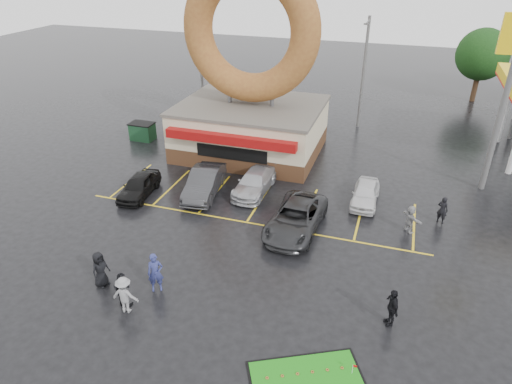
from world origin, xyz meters
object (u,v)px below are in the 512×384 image
(donut_shop, at_px, (250,94))
(car_dgrey, at_px, (204,182))
(person_blue, at_px, (155,273))
(car_grey, at_px, (296,218))
(shell_sign, at_px, (512,73))
(dumpster, at_px, (143,132))
(streetlight_mid, at_px, (364,71))
(car_white, at_px, (365,194))
(car_black, at_px, (139,186))
(putting_green, at_px, (305,374))
(streetlight_left, at_px, (200,61))
(person_cameraman, at_px, (392,307))
(car_silver, at_px, (255,182))

(donut_shop, relative_size, car_dgrey, 2.81)
(person_blue, bearing_deg, car_dgrey, 69.73)
(person_blue, bearing_deg, car_grey, 24.24)
(shell_sign, bearing_deg, dumpster, 178.67)
(person_blue, height_order, dumpster, person_blue)
(streetlight_mid, bearing_deg, shell_sign, -44.73)
(car_dgrey, relative_size, car_white, 1.28)
(shell_sign, xyz_separation_m, car_black, (-20.37, -7.68, -6.71))
(car_dgrey, xyz_separation_m, putting_green, (9.03, -11.48, -0.76))
(streetlight_left, xyz_separation_m, person_cameraman, (18.18, -22.03, -3.91))
(car_white, bearing_deg, person_cameraman, -77.46)
(streetlight_left, bearing_deg, car_silver, -54.27)
(car_black, relative_size, car_dgrey, 0.81)
(car_grey, xyz_separation_m, person_cameraman, (5.38, -5.62, 0.11))
(car_silver, distance_m, car_white, 6.82)
(streetlight_left, distance_m, car_black, 16.35)
(car_white, bearing_deg, dumpster, 165.37)
(car_white, xyz_separation_m, person_blue, (-8.03, -10.97, 0.32))
(car_silver, distance_m, person_blue, 10.34)
(car_black, bearing_deg, donut_shop, 57.82)
(streetlight_left, distance_m, car_grey, 21.20)
(shell_sign, xyz_separation_m, car_silver, (-13.72, -4.99, -6.72))
(shell_sign, relative_size, streetlight_mid, 1.18)
(person_cameraman, bearing_deg, car_dgrey, -147.42)
(person_cameraman, bearing_deg, car_black, -136.09)
(dumpster, bearing_deg, putting_green, -46.26)
(streetlight_mid, height_order, dumpster, streetlight_mid)
(streetlight_mid, distance_m, car_dgrey, 17.41)
(donut_shop, height_order, car_grey, donut_shop)
(car_black, bearing_deg, car_dgrey, 15.62)
(streetlight_mid, relative_size, person_blue, 4.69)
(car_dgrey, xyz_separation_m, car_grey, (6.39, -2.27, -0.03))
(donut_shop, bearing_deg, streetlight_left, 135.22)
(car_grey, xyz_separation_m, dumpster, (-14.80, 9.08, -0.11))
(streetlight_left, distance_m, car_white, 20.59)
(car_white, height_order, person_cameraman, person_cameraman)
(person_cameraman, distance_m, putting_green, 4.60)
(car_black, height_order, dumpster, car_black)
(person_blue, distance_m, person_cameraman, 10.20)
(dumpster, relative_size, putting_green, 0.40)
(car_black, xyz_separation_m, car_silver, (6.65, 2.70, -0.01))
(car_silver, relative_size, car_white, 1.21)
(car_dgrey, height_order, car_grey, car_dgrey)
(streetlight_left, bearing_deg, streetlight_mid, 4.09)
(shell_sign, relative_size, car_white, 2.82)
(putting_green, bearing_deg, car_grey, 105.99)
(streetlight_mid, bearing_deg, car_silver, -108.75)
(car_black, relative_size, person_blue, 2.04)
(car_black, distance_m, car_white, 13.86)
(car_dgrey, xyz_separation_m, car_silver, (2.88, 1.25, -0.13))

